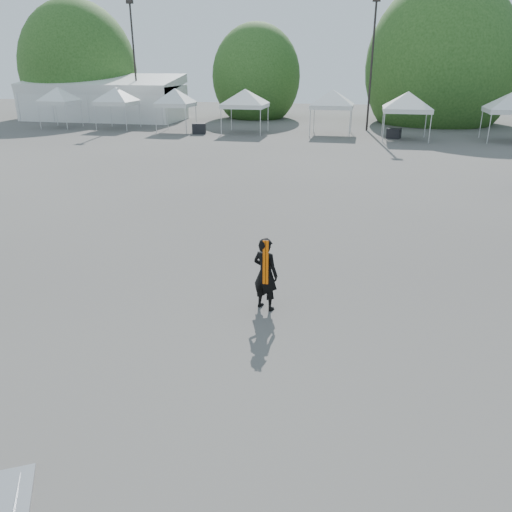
# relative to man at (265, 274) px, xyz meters

# --- Properties ---
(ground) EXTENTS (120.00, 120.00, 0.00)m
(ground) POSITION_rel_man_xyz_m (-1.01, 1.11, -0.84)
(ground) COLOR #474442
(ground) RESTS_ON ground
(marquee) EXTENTS (15.00, 6.25, 4.23)m
(marquee) POSITION_rel_man_xyz_m (-23.01, 36.11, 1.13)
(marquee) COLOR silver
(marquee) RESTS_ON ground
(light_pole_west) EXTENTS (0.60, 0.25, 10.30)m
(light_pole_west) POSITION_rel_man_xyz_m (-19.01, 35.11, 4.93)
(light_pole_west) COLOR black
(light_pole_west) RESTS_ON ground
(light_pole_east) EXTENTS (0.60, 0.25, 9.80)m
(light_pole_east) POSITION_rel_man_xyz_m (1.99, 33.11, 4.67)
(light_pole_east) COLOR black
(light_pole_east) RESTS_ON ground
(tree_far_w) EXTENTS (4.80, 4.80, 7.30)m
(tree_far_w) POSITION_rel_man_xyz_m (-27.01, 39.11, 3.70)
(tree_far_w) COLOR #382314
(tree_far_w) RESTS_ON ground
(tree_mid_w) EXTENTS (4.16, 4.16, 6.33)m
(tree_mid_w) POSITION_rel_man_xyz_m (-9.01, 41.11, 3.09)
(tree_mid_w) COLOR #382314
(tree_mid_w) RESTS_ON ground
(tree_mid_e) EXTENTS (5.12, 5.12, 7.79)m
(tree_mid_e) POSITION_rel_man_xyz_m (7.99, 40.11, 4.00)
(tree_mid_e) COLOR #382314
(tree_mid_e) RESTS_ON ground
(tent_a) EXTENTS (3.76, 3.76, 3.88)m
(tent_a) POSITION_rel_man_xyz_m (-23.55, 29.52, 2.22)
(tent_a) COLOR silver
(tent_a) RESTS_ON ground
(tent_b) EXTENTS (4.11, 4.11, 3.88)m
(tent_b) POSITION_rel_man_xyz_m (-18.49, 29.94, 2.22)
(tent_b) COLOR silver
(tent_b) RESTS_ON ground
(tent_c) EXTENTS (3.81, 3.81, 3.88)m
(tent_c) POSITION_rel_man_xyz_m (-13.04, 29.21, 2.22)
(tent_c) COLOR silver
(tent_c) RESTS_ON ground
(tent_d) EXTENTS (4.61, 4.61, 3.88)m
(tent_d) POSITION_rel_man_xyz_m (-7.39, 29.41, 2.22)
(tent_d) COLOR silver
(tent_d) RESTS_ON ground
(tent_e) EXTENTS (4.46, 4.46, 3.88)m
(tent_e) POSITION_rel_man_xyz_m (-0.73, 30.09, 2.22)
(tent_e) COLOR silver
(tent_e) RESTS_ON ground
(tent_f) EXTENTS (4.65, 4.65, 3.88)m
(tent_f) POSITION_rel_man_xyz_m (4.67, 28.19, 2.22)
(tent_f) COLOR silver
(tent_f) RESTS_ON ground
(tent_g) EXTENTS (4.30, 4.30, 3.88)m
(tent_g) POSITION_rel_man_xyz_m (11.57, 28.87, 2.22)
(tent_g) COLOR silver
(tent_g) RESTS_ON ground
(man) EXTENTS (0.72, 0.61, 1.68)m
(man) POSITION_rel_man_xyz_m (0.00, 0.00, 0.00)
(man) COLOR black
(man) RESTS_ON ground
(crate_west) EXTENTS (1.19, 1.02, 0.80)m
(crate_west) POSITION_rel_man_xyz_m (-10.81, 28.17, -0.44)
(crate_west) COLOR black
(crate_west) RESTS_ON ground
(crate_mid) EXTENTS (1.11, 0.97, 0.73)m
(crate_mid) POSITION_rel_man_xyz_m (3.96, 28.70, -0.48)
(crate_mid) COLOR black
(crate_mid) RESTS_ON ground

